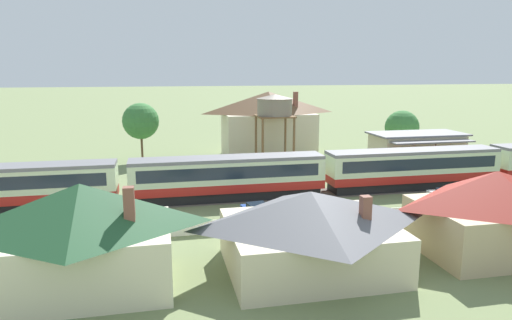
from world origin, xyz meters
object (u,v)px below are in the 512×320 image
station_house_brown_roof (268,123)px  yard_tree_1 (402,127)px  cottage_grey_roof (310,229)px  station_building (416,150)px  yard_tree_0 (141,121)px  parked_car_white (449,198)px  parked_car_blue (258,213)px  water_tower (275,107)px  cottage_dark_green_roof (83,235)px  passenger_train (327,171)px  cottage_red_roof_2 (494,210)px

station_house_brown_roof → yard_tree_1: station_house_brown_roof is taller
cottage_grey_roof → yard_tree_1: (24.48, 32.79, 1.53)m
station_building → yard_tree_0: bearing=161.3°
cottage_grey_roof → parked_car_white: cottage_grey_roof is taller
cottage_grey_roof → parked_car_blue: 9.70m
yard_tree_0 → parked_car_white: bearing=-43.1°
station_building → parked_car_white: station_building is taller
water_tower → parked_car_blue: bearing=-108.0°
cottage_dark_green_roof → parked_car_blue: 15.24m
passenger_train → parked_car_white: passenger_train is taller
station_house_brown_roof → cottage_dark_green_roof: bearing=-117.7°
station_house_brown_roof → yard_tree_0: (-17.18, -0.34, 0.70)m
water_tower → cottage_grey_roof: bearing=-100.0°
parked_car_white → station_building: bearing=-21.3°
passenger_train → cottage_grey_roof: 17.77m
parked_car_white → parked_car_blue: parked_car_blue is taller
cottage_dark_green_roof → cottage_red_roof_2: bearing=-0.2°
water_tower → yard_tree_0: size_ratio=1.17×
water_tower → cottage_grey_roof: size_ratio=0.85×
station_building → cottage_grey_roof: cottage_grey_roof is taller
passenger_train → cottage_grey_roof: size_ratio=7.06×
cottage_dark_green_roof → yard_tree_0: (1.92, 36.01, 2.25)m
station_building → parked_car_blue: size_ratio=2.54×
water_tower → parked_car_white: bearing=-57.3°
station_building → yard_tree_1: (2.38, 7.88, 1.83)m
yard_tree_0 → yard_tree_1: 35.65m
passenger_train → station_house_brown_roof: size_ratio=5.67×
passenger_train → parked_car_blue: size_ratio=16.85×
cottage_grey_roof → cottage_red_roof_2: 12.69m
passenger_train → water_tower: 13.41m
passenger_train → yard_tree_1: bearing=43.8°
passenger_train → cottage_red_roof_2: size_ratio=7.42×
cottage_grey_roof → yard_tree_1: bearing=53.3°
cottage_red_roof_2 → parked_car_white: bearing=68.9°
station_house_brown_roof → yard_tree_1: (18.29, -3.66, -0.60)m
parked_car_white → passenger_train: bearing=56.6°
yard_tree_0 → cottage_grey_roof: bearing=-73.1°
station_building → cottage_red_roof_2: cottage_red_roof_2 is taller
station_house_brown_roof → cottage_grey_roof: (-6.19, -36.46, -2.14)m
water_tower → parked_car_white: 22.61m
parked_car_white → parked_car_blue: (-17.76, -0.78, -0.00)m
water_tower → cottage_red_roof_2: (7.69, -28.33, -4.68)m
passenger_train → parked_car_blue: 10.88m
parked_car_white → parked_car_blue: bearing=91.7°
cottage_dark_green_roof → cottage_red_roof_2: 25.61m
cottage_dark_green_roof → cottage_red_roof_2: (25.61, -0.09, -0.26)m
cottage_grey_roof → passenger_train: bearing=66.0°
yard_tree_0 → station_house_brown_roof: bearing=1.1°
station_house_brown_roof → parked_car_white: bearing=-68.3°
station_house_brown_roof → parked_car_white: 28.52m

